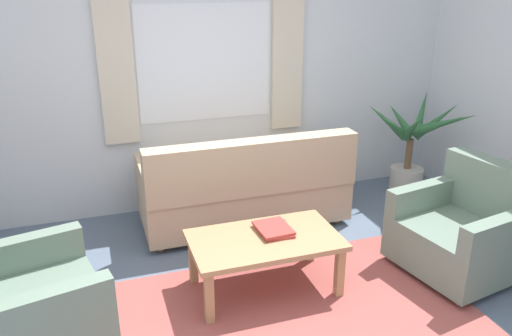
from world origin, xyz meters
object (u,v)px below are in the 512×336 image
object	(u,v)px
book_stack_on_table	(275,229)
potted_plant	(413,148)
armchair_left	(22,308)
armchair_right	(464,230)
couch	(245,189)
coffee_table	(265,245)

from	to	relation	value
book_stack_on_table	potted_plant	bearing A→B (deg)	29.44
book_stack_on_table	potted_plant	xyz separation A→B (m)	(1.98, 1.12, 0.07)
armchair_left	potted_plant	distance (m)	3.97
armchair_left	armchair_right	world-z (taller)	same
book_stack_on_table	potted_plant	world-z (taller)	potted_plant
couch	armchair_right	distance (m)	1.92
armchair_right	potted_plant	distance (m)	1.52
couch	armchair_left	distance (m)	2.22
armchair_right	potted_plant	world-z (taller)	potted_plant
couch	potted_plant	xyz separation A→B (m)	(1.89, 0.12, 0.16)
armchair_right	coffee_table	size ratio (longest dim) A/B	0.88
couch	potted_plant	world-z (taller)	potted_plant
couch	armchair_left	size ratio (longest dim) A/B	1.89
couch	armchair_right	world-z (taller)	couch
armchair_right	potted_plant	size ratio (longest dim) A/B	0.86
coffee_table	couch	bearing A→B (deg)	80.10
armchair_right	armchair_left	bearing A→B (deg)	-100.78
couch	potted_plant	distance (m)	1.91
armchair_left	couch	bearing A→B (deg)	-68.02
coffee_table	book_stack_on_table	bearing A→B (deg)	33.94
armchair_left	potted_plant	bearing A→B (deg)	-82.42
armchair_right	potted_plant	xyz separation A→B (m)	(0.49, 1.42, 0.18)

